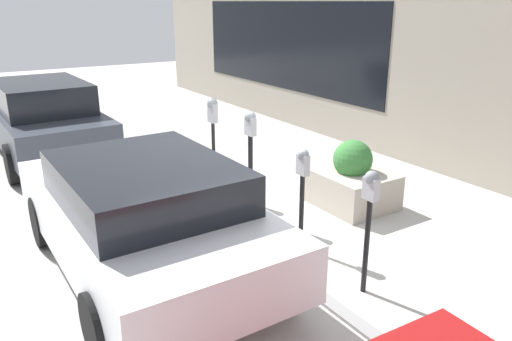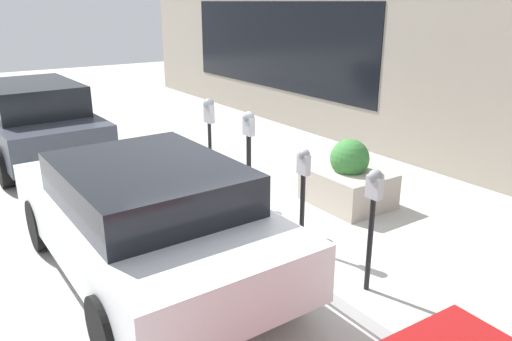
{
  "view_description": "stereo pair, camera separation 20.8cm",
  "coord_description": "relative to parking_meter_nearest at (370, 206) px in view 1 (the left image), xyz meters",
  "views": [
    {
      "loc": [
        -5.17,
        3.16,
        3.04
      ],
      "look_at": [
        0.0,
        -0.13,
        0.95
      ],
      "focal_mm": 35.0,
      "sensor_mm": 36.0,
      "label": 1
    },
    {
      "loc": [
        -5.06,
        3.34,
        3.04
      ],
      "look_at": [
        0.0,
        -0.13,
        0.95
      ],
      "focal_mm": 35.0,
      "sensor_mm": 36.0,
      "label": 2
    }
  ],
  "objects": [
    {
      "name": "parking_meter_second",
      "position": [
        1.18,
        -0.03,
        -0.07
      ],
      "size": [
        0.17,
        0.15,
        1.34
      ],
      "color": "black",
      "rests_on": "ground_plane"
    },
    {
      "name": "parking_meter_nearest",
      "position": [
        0.0,
        0.0,
        0.0
      ],
      "size": [
        0.17,
        0.15,
        1.4
      ],
      "color": "black",
      "rests_on": "ground_plane"
    },
    {
      "name": "building_facade",
      "position": [
        1.77,
        -4.06,
        0.78
      ],
      "size": [
        24.5,
        0.17,
        3.57
      ],
      "color": "#9E9384",
      "rests_on": "ground_plane"
    },
    {
      "name": "parked_car_middle",
      "position": [
        1.72,
        1.83,
        -0.27
      ],
      "size": [
        4.26,
        2.02,
        1.38
      ],
      "rotation": [
        0.0,
        0.0,
        0.02
      ],
      "color": "silver",
      "rests_on": "ground_plane"
    },
    {
      "name": "curb_strip",
      "position": [
        1.77,
        0.49,
        -0.99
      ],
      "size": [
        24.5,
        0.16,
        0.04
      ],
      "color": "gray",
      "rests_on": "ground_plane"
    },
    {
      "name": "parking_meter_middle",
      "position": [
        2.38,
        -0.02,
        0.1
      ],
      "size": [
        0.19,
        0.16,
        1.59
      ],
      "color": "black",
      "rests_on": "ground_plane"
    },
    {
      "name": "planter_box",
      "position": [
        1.92,
        -1.57,
        -0.62
      ],
      "size": [
        1.23,
        1.02,
        1.05
      ],
      "color": "#B2A899",
      "rests_on": "ground_plane"
    },
    {
      "name": "ground_plane",
      "position": [
        1.77,
        0.41,
        -1.01
      ],
      "size": [
        40.0,
        40.0,
        0.0
      ],
      "primitive_type": "plane",
      "color": "beige"
    },
    {
      "name": "parking_meter_fourth",
      "position": [
        3.5,
        -0.01,
        0.2
      ],
      "size": [
        0.2,
        0.17,
        1.6
      ],
      "color": "black",
      "rests_on": "ground_plane"
    },
    {
      "name": "parked_car_rear",
      "position": [
        7.11,
        1.92,
        -0.19
      ],
      "size": [
        4.41,
        1.88,
        1.57
      ],
      "rotation": [
        0.0,
        0.0,
        0.03
      ],
      "color": "#383D47",
      "rests_on": "ground_plane"
    }
  ]
}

